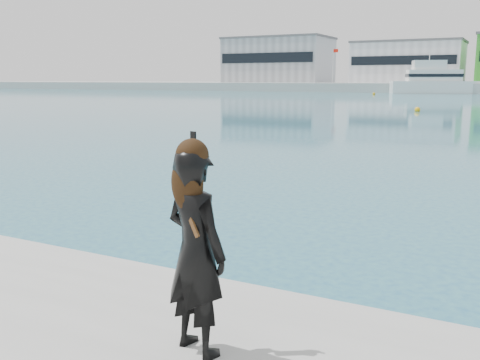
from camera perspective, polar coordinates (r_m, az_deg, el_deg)
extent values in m
cube|color=gray|center=(143.50, 4.14, 12.54)|extent=(26.00, 16.00, 11.00)
cube|color=black|center=(136.13, 2.75, 12.89)|extent=(24.70, 0.20, 2.42)
cube|color=#59595B|center=(143.80, 4.17, 14.84)|extent=(26.52, 16.32, 0.50)
cube|color=silver|center=(133.79, 17.49, 11.80)|extent=(24.00, 15.00, 9.00)
cube|color=black|center=(126.34, 16.87, 12.13)|extent=(22.80, 0.20, 1.98)
cube|color=#59595B|center=(134.01, 17.61, 13.82)|extent=(24.48, 15.30, 0.50)
cylinder|color=silver|center=(130.90, 9.87, 11.94)|extent=(0.16, 0.16, 8.00)
cube|color=red|center=(130.84, 10.17, 13.42)|extent=(1.20, 0.04, 0.80)
cube|color=white|center=(114.91, 20.38, 9.25)|extent=(18.92, 10.96, 2.44)
cube|color=white|center=(114.69, 19.96, 10.44)|extent=(11.00, 7.45, 2.23)
cube|color=white|center=(114.52, 19.52, 11.49)|extent=(6.90, 5.31, 1.83)
cube|color=black|center=(114.69, 19.96, 10.44)|extent=(11.23, 7.61, 0.61)
cylinder|color=silver|center=(114.58, 19.58, 12.45)|extent=(0.16, 0.16, 2.03)
sphere|color=#EAA60C|center=(103.49, 14.09, 8.83)|extent=(0.50, 0.50, 0.50)
sphere|color=#EAA60C|center=(50.29, 18.39, 6.95)|extent=(0.50, 0.50, 0.50)
imported|color=black|center=(3.96, -4.73, -7.70)|extent=(0.65, 0.52, 1.54)
sphere|color=black|center=(3.78, -5.13, 2.66)|extent=(0.24, 0.24, 0.24)
ellipsoid|color=black|center=(3.78, -5.66, -0.36)|extent=(0.26, 0.13, 0.41)
cylinder|color=tan|center=(4.04, -5.83, 1.69)|extent=(0.12, 0.19, 0.33)
cylinder|color=white|center=(4.04, -5.43, 3.62)|extent=(0.09, 0.09, 0.03)
cube|color=black|center=(4.06, -5.01, 4.40)|extent=(0.06, 0.03, 0.11)
cube|color=#4C2D14|center=(3.79, -5.48, -3.65)|extent=(0.21, 0.08, 0.32)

